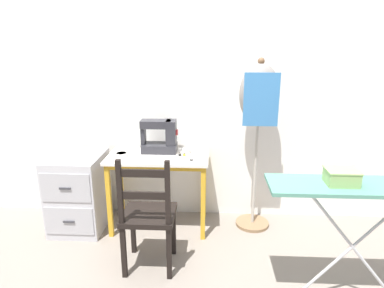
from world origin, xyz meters
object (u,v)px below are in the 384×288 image
Objects in this scene: ironing_board at (361,192)px; storage_box at (342,177)px; thread_spool_far_edge at (190,153)px; filing_cabinet at (79,192)px; thread_spool_mid_table at (184,155)px; thread_spool_near_machine at (180,155)px; sewing_machine at (161,137)px; scissors at (194,159)px; dress_form at (259,104)px; fabric_bowl at (122,155)px; wooden_chair at (148,216)px.

storage_box reaches higher than ironing_board.
thread_spool_far_edge is 1.11m from filing_cabinet.
ironing_board is (1.18, -0.91, 0.08)m from thread_spool_mid_table.
thread_spool_near_machine is 0.17× the size of storage_box.
sewing_machine is 1.64m from storage_box.
scissors is 0.08× the size of dress_form.
dress_form is 1.10m from storage_box.
sewing_machine is at bearing 147.73° from scissors.
fabric_bowl is at bearing -173.84° from thread_spool_mid_table.
filing_cabinet is (-1.09, 0.05, -0.36)m from scissors.
scissors is 3.98× the size of thread_spool_mid_table.
dress_form reaches higher than sewing_machine.
thread_spool_mid_table is 0.06m from thread_spool_far_edge.
sewing_machine is 0.28m from thread_spool_mid_table.
scissors is 0.13m from thread_spool_far_edge.
filing_cabinet is 2.39m from ironing_board.
thread_spool_mid_table is 1.07m from filing_cabinet.
fabric_bowl is 0.07× the size of dress_form.
dress_form is at bearing 6.65° from thread_spool_mid_table.
storage_box is (0.39, -0.99, -0.28)m from dress_form.
thread_spool_mid_table is at bearing -27.10° from sewing_machine.
sewing_machine reaches higher than fabric_bowl.
thread_spool_far_edge is (0.61, 0.10, -0.01)m from fabric_bowl.
fabric_bowl is at bearing -152.31° from sewing_machine.
fabric_bowl is 1.30m from dress_form.
scissors is 0.13× the size of wooden_chair.
dress_form is 8.08× the size of storage_box.
ironing_board is (1.13, -0.95, 0.08)m from thread_spool_far_edge.
dress_form is at bearing 3.90° from filing_cabinet.
wooden_chair is (0.33, -0.56, -0.30)m from fabric_bowl.
ironing_board is (0.52, -0.99, -0.38)m from dress_form.
thread_spool_near_machine is 1.03m from filing_cabinet.
wooden_chair is 1.35m from dress_form.
thread_spool_near_machine is (0.18, -0.12, -0.13)m from sewing_machine.
thread_spool_mid_table is at bearing -173.35° from dress_form.
ironing_board is (1.40, -1.03, -0.05)m from sewing_machine.
dress_form reaches higher than fabric_bowl.
dress_form is at bearing 3.73° from thread_spool_far_edge.
thread_spool_near_machine is at bearing -174.02° from thread_spool_mid_table.
filing_cabinet is (-0.77, -0.15, -0.51)m from sewing_machine.
wooden_chair reaches higher than thread_spool_near_machine.
scissors is 3.79× the size of thread_spool_near_machine.
thread_spool_near_machine is 1.01× the size of thread_spool_far_edge.
dress_form is at bearing 117.88° from ironing_board.
sewing_machine is 0.31m from thread_spool_far_edge.
scissors reaches higher than filing_cabinet.
thread_spool_far_edge reaches higher than thread_spool_mid_table.
storage_box is (1.05, -0.91, 0.18)m from thread_spool_mid_table.
storage_box is at bearing -23.20° from filing_cabinet.
wooden_chair is at bearing -37.36° from filing_cabinet.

